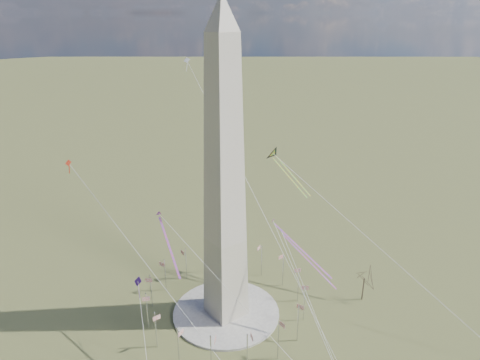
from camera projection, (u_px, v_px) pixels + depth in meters
ground at (226, 313)px, 145.63m from camera, size 2000.00×2000.00×0.00m
plaza at (226, 312)px, 145.48m from camera, size 36.00×36.00×0.80m
washington_monument at (224, 183)px, 128.15m from camera, size 15.56×15.56×100.00m
flagpole_ring at (226, 295)px, 142.98m from camera, size 54.40×54.40×13.00m
tree_near at (365, 277)px, 149.16m from camera, size 7.66×7.66×13.40m
kite_delta_black at (275, 156)px, 154.51m from camera, size 7.42×18.69×15.27m
kite_diamond_purple at (138, 284)px, 125.91m from camera, size 1.55×2.61×8.27m
kite_streamer_left at (293, 241)px, 132.77m from camera, size 8.05×20.77×14.76m
kite_streamer_mid at (166, 237)px, 122.37m from camera, size 4.84×18.27×12.66m
kite_streamer_right at (300, 251)px, 156.24m from camera, size 7.64×23.62×16.55m
kite_small_red at (69, 164)px, 133.69m from camera, size 1.63×1.53×4.56m
kite_small_white at (187, 61)px, 153.62m from camera, size 1.64×1.77×4.94m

